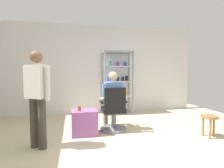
{
  "coord_description": "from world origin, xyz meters",
  "views": [
    {
      "loc": [
        -0.95,
        -2.52,
        1.28
      ],
      "look_at": [
        -0.04,
        1.49,
        1.0
      ],
      "focal_mm": 28.4,
      "sensor_mm": 36.0,
      "label": 1
    }
  ],
  "objects_px": {
    "display_cabinet_main": "(117,82)",
    "wooden_stool": "(209,120)",
    "office_chair": "(114,113)",
    "tea_glass": "(79,109)",
    "standing_customer": "(37,93)",
    "storage_crate": "(84,122)",
    "seated_shopkeeper": "(112,97)"
  },
  "relations": [
    {
      "from": "display_cabinet_main",
      "to": "wooden_stool",
      "type": "height_order",
      "value": "display_cabinet_main"
    },
    {
      "from": "office_chair",
      "to": "tea_glass",
      "type": "relative_size",
      "value": 9.96
    },
    {
      "from": "wooden_stool",
      "to": "office_chair",
      "type": "bearing_deg",
      "value": 156.67
    },
    {
      "from": "tea_glass",
      "to": "wooden_stool",
      "type": "relative_size",
      "value": 0.22
    },
    {
      "from": "standing_customer",
      "to": "wooden_stool",
      "type": "bearing_deg",
      "value": -3.68
    },
    {
      "from": "tea_glass",
      "to": "standing_customer",
      "type": "distance_m",
      "value": 0.9
    },
    {
      "from": "tea_glass",
      "to": "standing_customer",
      "type": "relative_size",
      "value": 0.06
    },
    {
      "from": "tea_glass",
      "to": "standing_customer",
      "type": "height_order",
      "value": "standing_customer"
    },
    {
      "from": "storage_crate",
      "to": "standing_customer",
      "type": "height_order",
      "value": "standing_customer"
    },
    {
      "from": "seated_shopkeeper",
      "to": "standing_customer",
      "type": "xyz_separation_m",
      "value": [
        -1.43,
        -0.71,
        0.22
      ]
    },
    {
      "from": "office_chair",
      "to": "tea_glass",
      "type": "height_order",
      "value": "office_chair"
    },
    {
      "from": "display_cabinet_main",
      "to": "seated_shopkeeper",
      "type": "bearing_deg",
      "value": -108.45
    },
    {
      "from": "seated_shopkeeper",
      "to": "tea_glass",
      "type": "height_order",
      "value": "seated_shopkeeper"
    },
    {
      "from": "display_cabinet_main",
      "to": "office_chair",
      "type": "relative_size",
      "value": 1.98
    },
    {
      "from": "display_cabinet_main",
      "to": "office_chair",
      "type": "xyz_separation_m",
      "value": [
        -0.49,
        -1.62,
        -0.57
      ]
    },
    {
      "from": "storage_crate",
      "to": "office_chair",
      "type": "bearing_deg",
      "value": 5.82
    },
    {
      "from": "seated_shopkeeper",
      "to": "standing_customer",
      "type": "bearing_deg",
      "value": -153.49
    },
    {
      "from": "office_chair",
      "to": "tea_glass",
      "type": "xyz_separation_m",
      "value": [
        -0.73,
        -0.13,
        0.16
      ]
    },
    {
      "from": "seated_shopkeeper",
      "to": "tea_glass",
      "type": "relative_size",
      "value": 13.39
    },
    {
      "from": "standing_customer",
      "to": "office_chair",
      "type": "bearing_deg",
      "value": 21.1
    },
    {
      "from": "office_chair",
      "to": "standing_customer",
      "type": "relative_size",
      "value": 0.59
    },
    {
      "from": "display_cabinet_main",
      "to": "wooden_stool",
      "type": "distance_m",
      "value": 2.76
    },
    {
      "from": "office_chair",
      "to": "tea_glass",
      "type": "bearing_deg",
      "value": -170.03
    },
    {
      "from": "storage_crate",
      "to": "wooden_stool",
      "type": "bearing_deg",
      "value": -16.21
    },
    {
      "from": "storage_crate",
      "to": "wooden_stool",
      "type": "xyz_separation_m",
      "value": [
        2.38,
        -0.69,
        0.09
      ]
    },
    {
      "from": "storage_crate",
      "to": "tea_glass",
      "type": "distance_m",
      "value": 0.32
    },
    {
      "from": "seated_shopkeeper",
      "to": "storage_crate",
      "type": "bearing_deg",
      "value": -160.2
    },
    {
      "from": "standing_customer",
      "to": "wooden_stool",
      "type": "distance_m",
      "value": 3.24
    },
    {
      "from": "wooden_stool",
      "to": "storage_crate",
      "type": "bearing_deg",
      "value": 163.79
    },
    {
      "from": "office_chair",
      "to": "display_cabinet_main",
      "type": "bearing_deg",
      "value": 73.18
    },
    {
      "from": "display_cabinet_main",
      "to": "seated_shopkeeper",
      "type": "xyz_separation_m",
      "value": [
        -0.49,
        -1.46,
        -0.25
      ]
    },
    {
      "from": "office_chair",
      "to": "storage_crate",
      "type": "relative_size",
      "value": 1.86
    }
  ]
}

